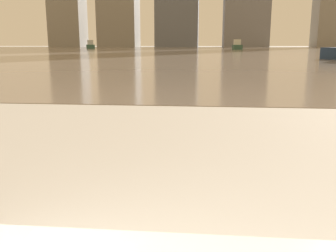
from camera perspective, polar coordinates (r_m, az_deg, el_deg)
harbor_water at (r=62.02m, az=5.54°, el=11.38°), size 180.00×110.00×0.01m
harbor_boat_0 at (r=72.59m, az=10.48°, el=11.91°), size 1.72×4.91×1.84m
harbor_boat_3 at (r=83.99m, az=-11.73°, el=11.90°), size 3.13×5.09×1.80m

